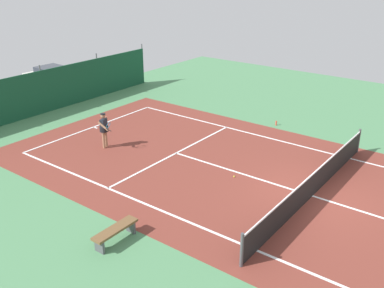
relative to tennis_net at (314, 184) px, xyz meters
The scene contains 9 objects.
ground_plane 0.51m from the tennis_net, ahead, with size 36.00×36.00×0.00m, color #4C8456.
court_surface 0.51m from the tennis_net, ahead, with size 11.02×26.60×0.01m.
tennis_net is the anchor object (origin of this frame).
back_fence 16.37m from the tennis_net, 90.00° to the left, with size 16.30×0.98×2.70m.
tennis_player 9.54m from the tennis_net, 98.67° to the left, with size 0.58×0.82×1.64m.
tennis_ball_near_player 3.15m from the tennis_net, 97.99° to the left, with size 0.07×0.07×0.07m, color #CCDB33.
parked_car 19.05m from the tennis_net, 81.48° to the left, with size 2.11×4.25×1.68m.
courtside_bench 7.30m from the tennis_net, 149.79° to the left, with size 1.60×0.40×0.49m.
water_bottle 7.48m from the tennis_net, 37.11° to the left, with size 0.08×0.08×0.24m, color #D84C38.
Camera 1 is at (-13.92, -4.99, 8.00)m, focal length 41.20 mm.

